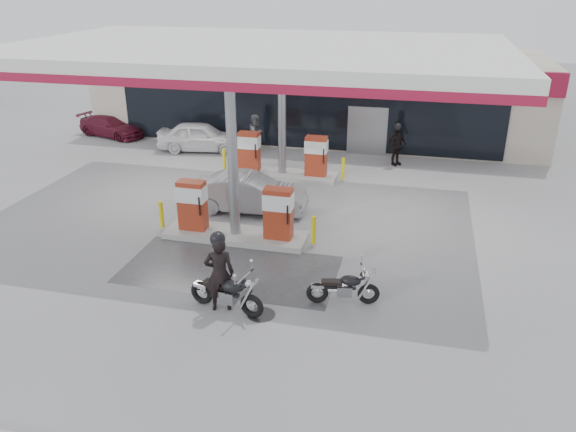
# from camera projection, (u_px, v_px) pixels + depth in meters

# --- Properties ---
(ground) EXTENTS (90.00, 90.00, 0.00)m
(ground) POSITION_uv_depth(u_px,v_px,m) (213.00, 267.00, 15.96)
(ground) COLOR gray
(ground) RESTS_ON ground
(wet_patch) EXTENTS (6.00, 3.00, 0.00)m
(wet_patch) POSITION_uv_depth(u_px,v_px,m) (230.00, 269.00, 15.85)
(wet_patch) COLOR #4C4C4F
(wet_patch) RESTS_ON ground
(drain_cover) EXTENTS (0.70, 0.70, 0.01)m
(drain_cover) POSITION_uv_depth(u_px,v_px,m) (261.00, 314.00, 13.74)
(drain_cover) COLOR #38383A
(drain_cover) RESTS_ON ground
(store_building) EXTENTS (22.00, 8.22, 4.00)m
(store_building) POSITION_uv_depth(u_px,v_px,m) (319.00, 91.00, 29.37)
(store_building) COLOR beige
(store_building) RESTS_ON ground
(canopy) EXTENTS (16.00, 10.02, 5.51)m
(canopy) POSITION_uv_depth(u_px,v_px,m) (259.00, 54.00, 18.32)
(canopy) COLOR silver
(canopy) RESTS_ON ground
(pump_island_near) EXTENTS (5.14, 1.30, 1.78)m
(pump_island_near) POSITION_uv_depth(u_px,v_px,m) (235.00, 217.00, 17.46)
(pump_island_near) COLOR #9E9E99
(pump_island_near) RESTS_ON ground
(pump_island_far) EXTENTS (5.14, 1.30, 1.78)m
(pump_island_far) POSITION_uv_depth(u_px,v_px,m) (282.00, 160.00, 22.81)
(pump_island_far) COLOR #9E9E99
(pump_island_far) RESTS_ON ground
(main_motorcycle) EXTENTS (2.05, 0.87, 1.06)m
(main_motorcycle) POSITION_uv_depth(u_px,v_px,m) (227.00, 294.00, 13.74)
(main_motorcycle) COLOR black
(main_motorcycle) RESTS_ON ground
(biker_main) EXTENTS (0.84, 0.69, 1.98)m
(biker_main) POSITION_uv_depth(u_px,v_px,m) (220.00, 274.00, 13.61)
(biker_main) COLOR black
(biker_main) RESTS_ON ground
(parked_motorcycle) EXTENTS (1.84, 0.70, 0.95)m
(parked_motorcycle) POSITION_uv_depth(u_px,v_px,m) (344.00, 288.00, 14.07)
(parked_motorcycle) COLOR black
(parked_motorcycle) RESTS_ON ground
(sedan_white) EXTENTS (4.17, 2.20, 1.35)m
(sedan_white) POSITION_uv_depth(u_px,v_px,m) (201.00, 137.00, 26.22)
(sedan_white) COLOR white
(sedan_white) RESTS_ON ground
(attendant) EXTENTS (0.90, 1.04, 1.83)m
(attendant) POSITION_uv_depth(u_px,v_px,m) (256.00, 134.00, 25.65)
(attendant) COLOR #56565A
(attendant) RESTS_ON ground
(hatchback_silver) EXTENTS (4.10, 1.63, 1.33)m
(hatchback_silver) POSITION_uv_depth(u_px,v_px,m) (249.00, 193.00, 19.49)
(hatchback_silver) COLOR gray
(hatchback_silver) RESTS_ON ground
(parked_car_left) EXTENTS (3.96, 2.48, 1.07)m
(parked_car_left) POSITION_uv_depth(u_px,v_px,m) (112.00, 126.00, 28.62)
(parked_car_left) COLOR maroon
(parked_car_left) RESTS_ON ground
(biker_walking) EXTENTS (1.03, 1.02, 1.74)m
(biker_walking) POSITION_uv_depth(u_px,v_px,m) (396.00, 145.00, 24.16)
(biker_walking) COLOR black
(biker_walking) RESTS_ON ground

